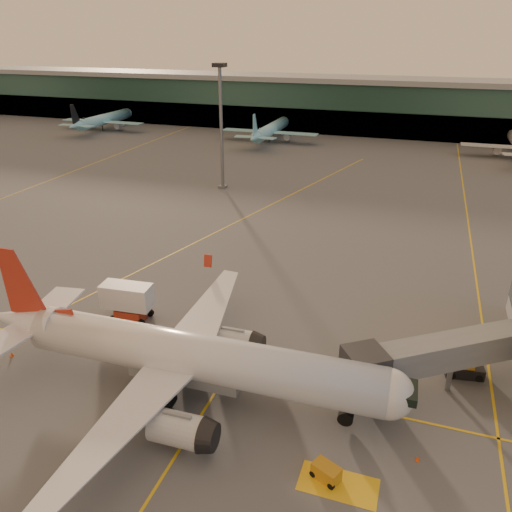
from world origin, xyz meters
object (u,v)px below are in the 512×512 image
(catering_truck, at_px, (128,300))
(main_airplane, at_px, (185,356))
(gpu_cart, at_px, (326,472))
(pushback_tug, at_px, (464,368))

(catering_truck, bearing_deg, main_airplane, -43.24)
(gpu_cart, xyz_separation_m, pushback_tug, (10.50, 16.96, 0.14))
(gpu_cart, bearing_deg, main_airplane, -177.38)
(main_airplane, relative_size, gpu_cart, 16.61)
(catering_truck, xyz_separation_m, gpu_cart, (26.81, -15.45, -1.98))
(pushback_tug, bearing_deg, main_airplane, -164.65)
(main_airplane, xyz_separation_m, gpu_cart, (14.47, -5.74, -3.46))
(pushback_tug, bearing_deg, gpu_cart, -130.61)
(catering_truck, height_order, gpu_cart, catering_truck)
(catering_truck, relative_size, pushback_tug, 1.57)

